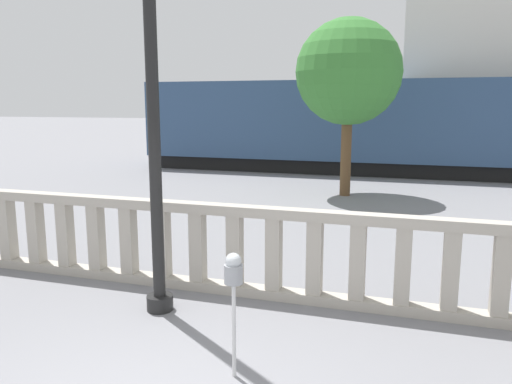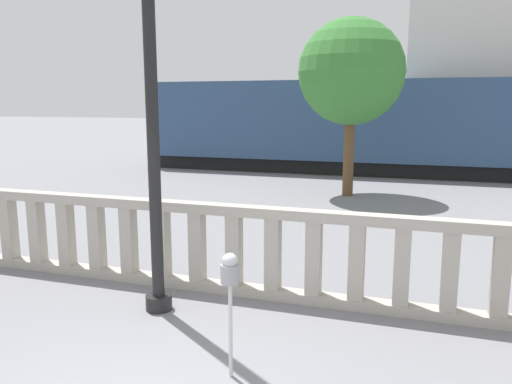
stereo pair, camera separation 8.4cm
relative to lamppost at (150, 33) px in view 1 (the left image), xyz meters
name	(u,v)px [view 1 (the left image)]	position (x,y,z in m)	size (l,w,h in m)	color
balustrade	(254,252)	(1.04, 0.84, -2.88)	(12.79, 0.24, 1.30)	#ADA599
lamppost	(150,33)	(0.00, 0.00, 0.00)	(0.35, 0.35, 6.63)	black
parking_meter	(234,277)	(1.50, -1.24, -2.49)	(0.18, 0.18, 1.28)	silver
train_near	(404,125)	(2.69, 14.27, -1.65)	(20.12, 2.69, 4.15)	black
tree_left	(349,73)	(1.20, 9.15, 0.04)	(3.02, 3.02, 5.09)	brown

